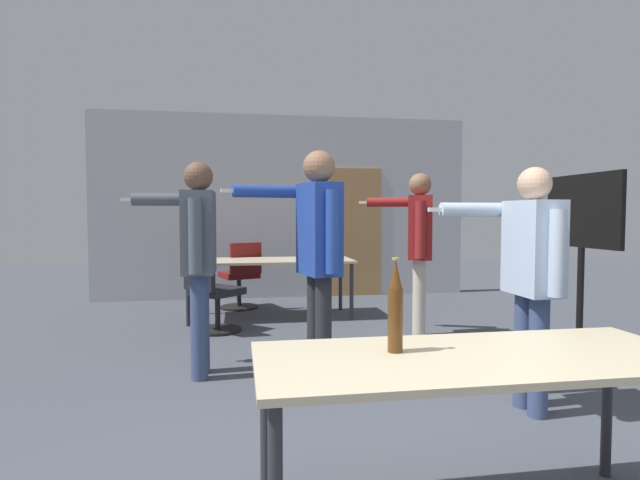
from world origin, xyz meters
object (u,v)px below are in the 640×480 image
person_far_watching (317,244)px  beer_bottle (395,308)px  person_near_casual (531,265)px  office_chair_far_left (212,295)px  tv_screen (582,245)px  office_chair_near_pushed (241,278)px  person_left_plaid (197,248)px  person_center_tall (418,239)px  drink_cup (304,256)px

person_far_watching → beer_bottle: person_far_watching is taller
person_near_casual → beer_bottle: size_ratio=4.10×
office_chair_far_left → beer_bottle: (0.94, -3.62, 0.50)m
tv_screen → office_chair_near_pushed: 4.22m
person_left_plaid → office_chair_near_pushed: bearing=-5.9°
office_chair_far_left → person_near_casual: bearing=-5.3°
person_left_plaid → office_chair_near_pushed: 2.92m
person_far_watching → person_center_tall: 1.87m
person_near_casual → office_chair_near_pushed: size_ratio=1.74×
person_center_tall → person_near_casual: bearing=-160.0°
person_near_casual → drink_cup: bearing=19.4°
person_near_casual → office_chair_near_pushed: 4.40m
office_chair_far_left → drink_cup: (1.09, 0.55, 0.37)m
tv_screen → person_near_casual: size_ratio=1.04×
person_far_watching → tv_screen: bearing=-92.4°
person_center_tall → beer_bottle: 3.27m
office_chair_far_left → office_chair_near_pushed: office_chair_near_pushed is taller
tv_screen → drink_cup: 3.08m
person_far_watching → beer_bottle: size_ratio=4.51×
person_left_plaid → beer_bottle: bearing=-154.2°
person_far_watching → office_chair_near_pushed: bearing=-3.7°
person_far_watching → office_chair_near_pushed: person_far_watching is taller
person_far_watching → office_chair_far_left: bearing=10.8°
person_far_watching → office_chair_near_pushed: (-0.55, 3.29, -0.66)m
person_far_watching → drink_cup: (0.23, 2.50, -0.30)m
person_near_casual → office_chair_far_left: bearing=40.3°
beer_bottle → office_chair_near_pushed: bearing=97.1°
tv_screen → person_left_plaid: bearing=-89.5°
person_near_casual → beer_bottle: person_near_casual is taller
person_near_casual → drink_cup: 3.34m
person_center_tall → drink_cup: person_center_tall is taller
person_near_casual → office_chair_far_left: size_ratio=1.78×
tv_screen → office_chair_near_pushed: tv_screen is taller
office_chair_far_left → drink_cup: office_chair_far_left is taller
drink_cup → office_chair_far_left: bearing=-153.4°
office_chair_far_left → person_left_plaid: bearing=-46.7°
beer_bottle → person_far_watching: bearing=92.3°
person_left_plaid → office_chair_near_pushed: size_ratio=1.86×
tv_screen → beer_bottle: tv_screen is taller
tv_screen → person_near_casual: 1.67m
tv_screen → drink_cup: (-2.32, 2.01, -0.24)m
tv_screen → person_left_plaid: 3.45m
person_left_plaid → office_chair_near_pushed: (0.35, 2.84, -0.61)m
person_near_casual → person_center_tall: size_ratio=0.93×
person_near_casual → person_center_tall: (-0.03, 2.01, 0.08)m
person_far_watching → office_chair_far_left: (-0.87, 1.95, -0.67)m
person_left_plaid → person_center_tall: bearing=-66.4°
tv_screen → office_chair_far_left: 3.76m
person_left_plaid → person_near_casual: (2.22, -1.11, -0.07)m
person_near_casual → office_chair_near_pushed: (-1.87, 3.94, -0.54)m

